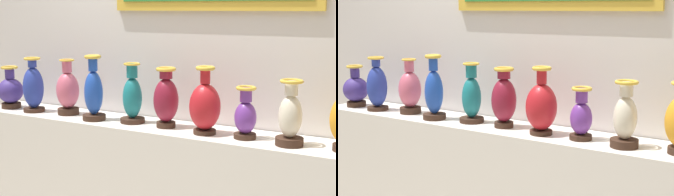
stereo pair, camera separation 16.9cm
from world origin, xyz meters
TOP-DOWN VIEW (x-y plane):
  - back_wall at (0.00, 0.26)m, footprint 4.80×0.14m
  - vase_indigo at (-1.32, -0.04)m, footprint 0.19×0.19m
  - vase_cobalt at (-1.07, -0.06)m, footprint 0.15×0.15m
  - vase_rose at (-0.80, -0.01)m, footprint 0.16×0.16m
  - vase_sapphire at (-0.53, -0.07)m, footprint 0.15×0.15m
  - vase_teal at (-0.26, -0.01)m, footprint 0.16×0.16m
  - vase_burgundy at (-0.01, -0.02)m, footprint 0.16×0.16m
  - vase_crimson at (0.28, -0.05)m, footprint 0.19×0.19m
  - vase_violet at (0.52, -0.03)m, footprint 0.13×0.13m
  - vase_ivory at (0.79, -0.06)m, footprint 0.15×0.15m

SIDE VIEW (x-z plane):
  - vase_violet at x=0.52m, z-range 0.93..1.23m
  - vase_indigo at x=-1.32m, z-range 0.93..1.24m
  - vase_ivory at x=0.79m, z-range 0.93..1.29m
  - vase_teal at x=-0.26m, z-range 0.92..1.31m
  - vase_rose at x=-0.80m, z-range 0.92..1.31m
  - vase_crimson at x=0.28m, z-range 0.92..1.32m
  - vase_cobalt at x=-1.07m, z-range 0.93..1.32m
  - vase_burgundy at x=-0.01m, z-range 0.94..1.32m
  - vase_sapphire at x=-0.53m, z-range 0.92..1.35m
  - back_wall at x=0.00m, z-range 0.01..2.91m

